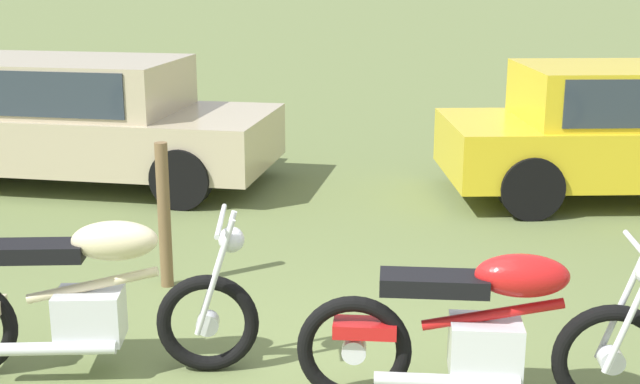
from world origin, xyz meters
name	(u,v)px	position (x,y,z in m)	size (l,w,h in m)	color
motorcycle_cream	(89,299)	(-1.18, 0.36, 0.49)	(2.10, 0.73, 1.02)	black
motorcycle_red	(487,331)	(1.20, 0.17, 0.48)	(2.10, 0.64, 1.02)	black
car_beige	(63,111)	(-3.24, 5.04, 0.84)	(4.56, 2.20, 1.43)	#BCAD8C
car_yellow	(637,125)	(3.17, 5.04, 0.80)	(4.42, 2.30, 1.43)	gold
fence_post_wooden	(164,216)	(-1.14, 1.87, 0.58)	(0.10, 0.10, 1.16)	brown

